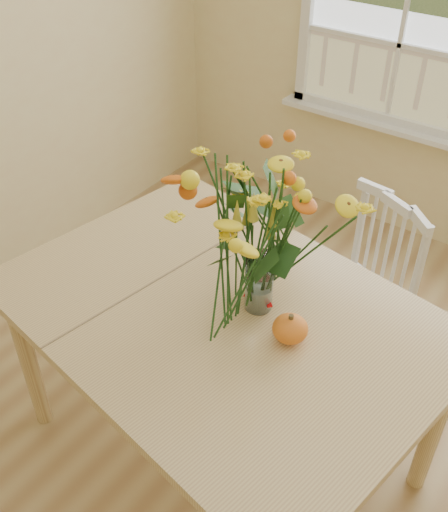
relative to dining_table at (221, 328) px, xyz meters
The scene contains 6 objects.
dining_table is the anchor object (origin of this frame).
windsor_chair 0.82m from the dining_table, 72.61° to the left, with size 0.55×0.54×0.91m.
flower_vase 0.44m from the dining_table, 41.25° to the left, with size 0.46×0.46×0.54m.
pumpkin 0.30m from the dining_table, ahead, with size 0.12×0.12×0.09m, color orange.
turkey_figurine 0.20m from the dining_table, 73.56° to the left, with size 0.10×0.09×0.10m.
dark_gourd 0.20m from the dining_table, 58.26° to the left, with size 0.13×0.10×0.08m.
Camera 1 is at (0.58, -1.00, 2.24)m, focal length 42.00 mm.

